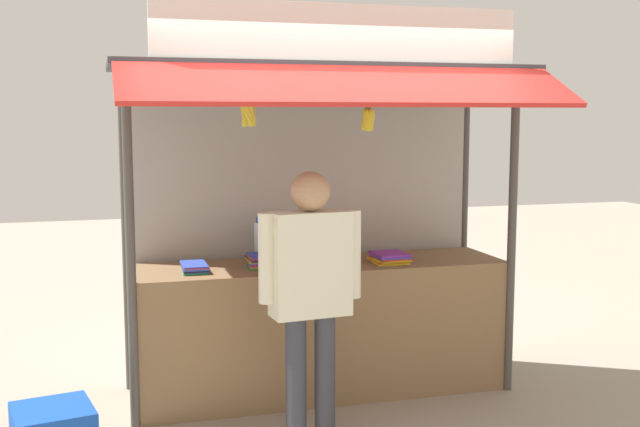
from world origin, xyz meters
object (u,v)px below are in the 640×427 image
Objects in this scene: water_bottle_mid_left at (294,242)px; banana_bunch_leftmost at (248,114)px; magazine_stack_center at (265,261)px; vendor_person at (310,282)px; water_bottle_rear_center at (317,239)px; water_bottle_back_left at (260,240)px; magazine_stack_left at (195,267)px; magazine_stack_far_left at (390,258)px; magazine_stack_mid_right at (301,269)px; banana_bunch_inner_right at (368,120)px.

banana_bunch_leftmost is at bearing -123.90° from water_bottle_mid_left.
magazine_stack_center is 0.81m from vendor_person.
water_bottle_mid_left is 0.99× the size of water_bottle_rear_center.
water_bottle_mid_left is at bearing 74.80° from vendor_person.
water_bottle_back_left is 0.59m from magazine_stack_left.
magazine_stack_far_left reaches higher than magazine_stack_left.
water_bottle_back_left is 0.93m from magazine_stack_far_left.
banana_bunch_leftmost is at bearing -131.39° from water_bottle_rear_center.
magazine_stack_left is at bearing 164.03° from magazine_stack_mid_right.
magazine_stack_center is (-0.88, 0.07, 0.01)m from magazine_stack_far_left.
banana_bunch_leftmost is at bearing 119.56° from vendor_person.
magazine_stack_center is 0.48m from magazine_stack_left.
water_bottle_rear_center is 0.59m from magazine_stack_mid_right.
magazine_stack_mid_right is at bearing 27.21° from banana_bunch_leftmost.
magazine_stack_far_left is 0.95× the size of banana_bunch_inner_right.
banana_bunch_inner_right is at bearing -78.87° from water_bottle_rear_center.
water_bottle_mid_left is 0.96× the size of banana_bunch_leftmost.
magazine_stack_center is 1.19m from banana_bunch_inner_right.
water_bottle_mid_left is 0.90× the size of magazine_stack_left.
magazine_stack_center is (-0.27, -0.26, -0.08)m from water_bottle_mid_left.
magazine_stack_mid_right is at bearing -15.97° from magazine_stack_left.
magazine_stack_far_left is at bearing 49.88° from banana_bunch_inner_right.
magazine_stack_mid_right is 0.71m from magazine_stack_left.
water_bottle_rear_center is at bearing 19.42° from magazine_stack_left.
banana_bunch_inner_right is (0.39, -0.19, 0.98)m from magazine_stack_mid_right.
water_bottle_rear_center is 0.91× the size of magazine_stack_left.
water_bottle_rear_center is 1.17m from vendor_person.
vendor_person is at bearing -54.22° from banana_bunch_leftmost.
banana_bunch_leftmost reaches higher than water_bottle_back_left.
magazine_stack_mid_right is at bearing 74.34° from vendor_person.
magazine_stack_left is (-1.36, 0.05, -0.01)m from magazine_stack_far_left.
magazine_stack_far_left is 1.36m from magazine_stack_left.
water_bottle_mid_left is 0.81m from magazine_stack_left.
banana_bunch_leftmost is at bearing -52.77° from magazine_stack_left.
magazine_stack_center is 0.95× the size of banana_bunch_leftmost.
vendor_person is (-0.10, -0.59, 0.04)m from magazine_stack_mid_right.
banana_bunch_leftmost is at bearing -162.04° from magazine_stack_far_left.
vendor_person is (0.10, -0.80, 0.01)m from magazine_stack_center.
magazine_stack_mid_right is 1.13× the size of magazine_stack_center.
magazine_stack_mid_right is 1.08× the size of banana_bunch_leftmost.
water_bottle_rear_center is at bearing 101.13° from banana_bunch_inner_right.
vendor_person is (-0.78, -0.74, 0.02)m from magazine_stack_far_left.
magazine_stack_left is (-0.68, 0.19, 0.01)m from magazine_stack_mid_right.
banana_bunch_leftmost is at bearing -179.64° from banana_bunch_inner_right.
water_bottle_rear_center is 1.14m from banana_bunch_inner_right.
magazine_stack_left is 1.06× the size of banana_bunch_leftmost.
magazine_stack_mid_right is at bearing -167.77° from magazine_stack_far_left.
magazine_stack_left is 0.95× the size of banana_bunch_inner_right.
water_bottle_back_left is at bearing 157.99° from magazine_stack_far_left.
magazine_stack_far_left is at bearing -4.33° from magazine_stack_center.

